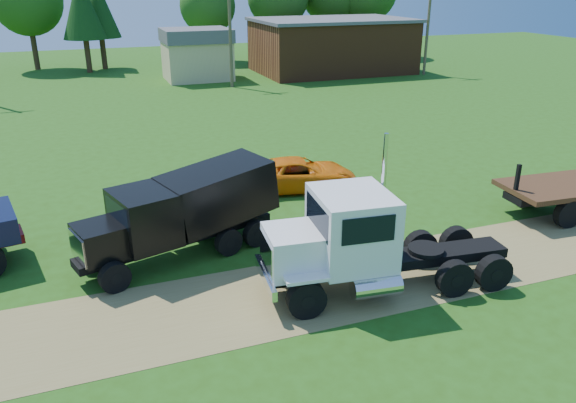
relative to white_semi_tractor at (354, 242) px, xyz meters
name	(u,v)px	position (x,y,z in m)	size (l,w,h in m)	color
ground	(338,285)	(-0.28, 0.40, -1.64)	(140.00, 140.00, 0.00)	#254D11
dirt_track	(338,285)	(-0.28, 0.40, -1.63)	(120.00, 4.20, 0.01)	olive
white_semi_tractor	(354,242)	(0.00, 0.00, 0.00)	(8.09, 3.36, 4.80)	black
black_dump_truck	(185,209)	(-4.32, 4.24, 0.06)	(7.28, 4.04, 3.10)	black
orange_pickup	(300,174)	(1.78, 8.98, -0.92)	(2.40, 5.20, 1.45)	orange
spectator_b	(177,202)	(-4.12, 7.27, -0.82)	(0.80, 0.62, 1.64)	#999999
brick_building	(332,45)	(17.72, 40.40, 1.02)	(15.40, 10.40, 5.30)	brown
tan_shed	(197,54)	(3.72, 40.40, 0.78)	(6.20, 5.40, 4.70)	tan
utility_poles	(230,32)	(5.72, 35.40, 3.07)	(42.20, 0.28, 9.00)	brown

